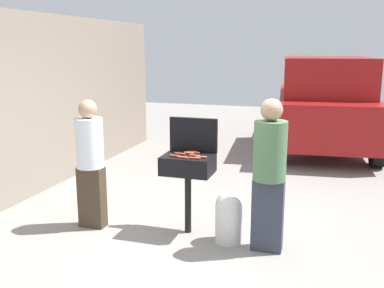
{
  "coord_description": "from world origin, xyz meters",
  "views": [
    {
      "loc": [
        1.5,
        -4.83,
        2.24
      ],
      "look_at": [
        -0.2,
        0.56,
        1.0
      ],
      "focal_mm": 41.68,
      "sensor_mm": 36.0,
      "label": 1
    }
  ],
  "objects_px": {
    "hot_dog_1": "(192,152)",
    "person_left": "(90,159)",
    "hot_dog_4": "(180,154)",
    "hot_dog_7": "(183,157)",
    "hot_dog_8": "(195,153)",
    "parked_minivan": "(324,103)",
    "hot_dog_2": "(175,156)",
    "bbq_grill": "(188,167)",
    "hot_dog_3": "(189,153)",
    "hot_dog_0": "(195,158)",
    "person_right": "(269,170)",
    "hot_dog_6": "(195,156)",
    "hot_dog_5": "(201,157)",
    "propane_tank": "(229,216)"
  },
  "relations": [
    {
      "from": "hot_dog_2",
      "to": "hot_dog_8",
      "type": "relative_size",
      "value": 1.0
    },
    {
      "from": "hot_dog_0",
      "to": "person_left",
      "type": "bearing_deg",
      "value": -178.14
    },
    {
      "from": "hot_dog_6",
      "to": "propane_tank",
      "type": "bearing_deg",
      "value": -12.32
    },
    {
      "from": "hot_dog_1",
      "to": "hot_dog_3",
      "type": "height_order",
      "value": "same"
    },
    {
      "from": "bbq_grill",
      "to": "hot_dog_4",
      "type": "xyz_separation_m",
      "value": [
        -0.1,
        0.01,
        0.16
      ]
    },
    {
      "from": "hot_dog_0",
      "to": "person_right",
      "type": "relative_size",
      "value": 0.08
    },
    {
      "from": "hot_dog_8",
      "to": "person_right",
      "type": "relative_size",
      "value": 0.08
    },
    {
      "from": "hot_dog_7",
      "to": "propane_tank",
      "type": "height_order",
      "value": "hot_dog_7"
    },
    {
      "from": "hot_dog_7",
      "to": "hot_dog_4",
      "type": "bearing_deg",
      "value": 119.97
    },
    {
      "from": "hot_dog_7",
      "to": "parked_minivan",
      "type": "relative_size",
      "value": 0.03
    },
    {
      "from": "bbq_grill",
      "to": "propane_tank",
      "type": "distance_m",
      "value": 0.75
    },
    {
      "from": "hot_dog_8",
      "to": "hot_dog_1",
      "type": "bearing_deg",
      "value": 141.29
    },
    {
      "from": "hot_dog_0",
      "to": "hot_dog_2",
      "type": "xyz_separation_m",
      "value": [
        -0.25,
        0.03,
        0.0
      ]
    },
    {
      "from": "hot_dog_5",
      "to": "person_right",
      "type": "height_order",
      "value": "person_right"
    },
    {
      "from": "hot_dog_2",
      "to": "propane_tank",
      "type": "bearing_deg",
      "value": -1.09
    },
    {
      "from": "hot_dog_3",
      "to": "hot_dog_4",
      "type": "bearing_deg",
      "value": -143.57
    },
    {
      "from": "hot_dog_4",
      "to": "parked_minivan",
      "type": "bearing_deg",
      "value": 74.14
    },
    {
      "from": "hot_dog_2",
      "to": "hot_dog_4",
      "type": "height_order",
      "value": "same"
    },
    {
      "from": "hot_dog_0",
      "to": "hot_dog_3",
      "type": "relative_size",
      "value": 1.0
    },
    {
      "from": "hot_dog_3",
      "to": "propane_tank",
      "type": "relative_size",
      "value": 0.21
    },
    {
      "from": "bbq_grill",
      "to": "parked_minivan",
      "type": "relative_size",
      "value": 0.21
    },
    {
      "from": "hot_dog_2",
      "to": "hot_dog_8",
      "type": "bearing_deg",
      "value": 51.74
    },
    {
      "from": "hot_dog_1",
      "to": "person_left",
      "type": "xyz_separation_m",
      "value": [
        -1.22,
        -0.32,
        -0.11
      ]
    },
    {
      "from": "hot_dog_3",
      "to": "hot_dog_7",
      "type": "xyz_separation_m",
      "value": [
        -0.0,
        -0.22,
        0.0
      ]
    },
    {
      "from": "person_left",
      "to": "hot_dog_8",
      "type": "bearing_deg",
      "value": 18.59
    },
    {
      "from": "hot_dog_3",
      "to": "hot_dog_4",
      "type": "relative_size",
      "value": 1.0
    },
    {
      "from": "hot_dog_4",
      "to": "hot_dog_7",
      "type": "xyz_separation_m",
      "value": [
        0.09,
        -0.16,
        0.0
      ]
    },
    {
      "from": "propane_tank",
      "to": "hot_dog_1",
      "type": "bearing_deg",
      "value": 153.55
    },
    {
      "from": "hot_dog_1",
      "to": "person_right",
      "type": "xyz_separation_m",
      "value": [
        0.98,
        -0.33,
        -0.06
      ]
    },
    {
      "from": "hot_dog_1",
      "to": "person_left",
      "type": "relative_size",
      "value": 0.08
    },
    {
      "from": "bbq_grill",
      "to": "hot_dog_3",
      "type": "xyz_separation_m",
      "value": [
        -0.01,
        0.07,
        0.16
      ]
    },
    {
      "from": "hot_dog_2",
      "to": "hot_dog_8",
      "type": "distance_m",
      "value": 0.28
    },
    {
      "from": "parked_minivan",
      "to": "hot_dog_4",
      "type": "bearing_deg",
      "value": 68.07
    },
    {
      "from": "bbq_grill",
      "to": "hot_dog_0",
      "type": "xyz_separation_m",
      "value": [
        0.13,
        -0.14,
        0.16
      ]
    },
    {
      "from": "bbq_grill",
      "to": "hot_dog_3",
      "type": "relative_size",
      "value": 7.47
    },
    {
      "from": "hot_dog_7",
      "to": "hot_dog_2",
      "type": "bearing_deg",
      "value": 161.37
    },
    {
      "from": "hot_dog_0",
      "to": "hot_dog_6",
      "type": "xyz_separation_m",
      "value": [
        -0.04,
        0.12,
        0.0
      ]
    },
    {
      "from": "hot_dog_2",
      "to": "hot_dog_7",
      "type": "distance_m",
      "value": 0.12
    },
    {
      "from": "hot_dog_7",
      "to": "person_left",
      "type": "xyz_separation_m",
      "value": [
        -1.2,
        -0.04,
        -0.11
      ]
    },
    {
      "from": "parked_minivan",
      "to": "hot_dog_2",
      "type": "bearing_deg",
      "value": 68.17
    },
    {
      "from": "hot_dog_7",
      "to": "hot_dog_6",
      "type": "bearing_deg",
      "value": 50.13
    },
    {
      "from": "person_left",
      "to": "hot_dog_2",
      "type": "bearing_deg",
      "value": 9.39
    },
    {
      "from": "hot_dog_7",
      "to": "bbq_grill",
      "type": "bearing_deg",
      "value": 85.85
    },
    {
      "from": "hot_dog_7",
      "to": "hot_dog_8",
      "type": "height_order",
      "value": "same"
    },
    {
      "from": "hot_dog_6",
      "to": "propane_tank",
      "type": "relative_size",
      "value": 0.21
    },
    {
      "from": "hot_dog_3",
      "to": "hot_dog_6",
      "type": "xyz_separation_m",
      "value": [
        0.1,
        -0.1,
        0.0
      ]
    },
    {
      "from": "hot_dog_8",
      "to": "propane_tank",
      "type": "distance_m",
      "value": 0.86
    },
    {
      "from": "bbq_grill",
      "to": "hot_dog_1",
      "type": "height_order",
      "value": "hot_dog_1"
    },
    {
      "from": "hot_dog_0",
      "to": "person_right",
      "type": "bearing_deg",
      "value": -3.52
    },
    {
      "from": "propane_tank",
      "to": "parked_minivan",
      "type": "relative_size",
      "value": 0.13
    }
  ]
}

